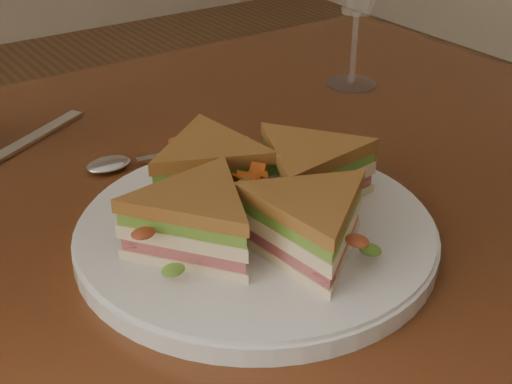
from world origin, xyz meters
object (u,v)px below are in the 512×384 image
sandwich_wedges (256,197)px  knife (11,151)px  table (165,291)px  plate (256,234)px  spoon (130,161)px

sandwich_wedges → knife: bearing=112.3°
sandwich_wedges → table: bearing=113.0°
table → sandwich_wedges: size_ratio=4.53×
table → knife: knife is taller
table → plate: 0.15m
plate → knife: 0.32m
spoon → knife: size_ratio=0.95×
table → plate: bearing=-67.0°
table → knife: bearing=111.9°
plate → spoon: bearing=97.8°
table → sandwich_wedges: (0.04, -0.10, 0.14)m
plate → sandwich_wedges: 0.04m
plate → spoon: plate is taller
plate → spoon: 0.20m
table → spoon: spoon is taller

